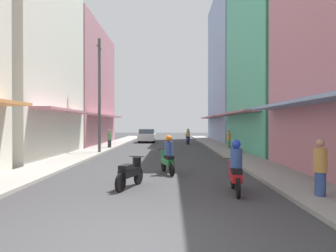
{
  "coord_description": "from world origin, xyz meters",
  "views": [
    {
      "loc": [
        0.73,
        -5.22,
        2.03
      ],
      "look_at": [
        0.46,
        21.94,
        1.83
      ],
      "focal_mm": 32.76,
      "sensor_mm": 36.0,
      "label": 1
    }
  ],
  "objects_px": {
    "motorbike_black": "(131,172)",
    "pedestrian_foreground": "(320,170)",
    "motorbike_red": "(235,169)",
    "motorbike_blue": "(188,137)",
    "parked_car": "(147,136)",
    "utility_pole": "(99,95)",
    "pedestrian_crossing": "(229,140)",
    "motorbike_green": "(168,156)",
    "pedestrian_midway": "(110,139)"
  },
  "relations": [
    {
      "from": "motorbike_black",
      "to": "pedestrian_foreground",
      "type": "relative_size",
      "value": 1.06
    },
    {
      "from": "motorbike_red",
      "to": "motorbike_blue",
      "type": "distance_m",
      "value": 21.34
    },
    {
      "from": "parked_car",
      "to": "utility_pole",
      "type": "height_order",
      "value": "utility_pole"
    },
    {
      "from": "motorbike_red",
      "to": "parked_car",
      "type": "height_order",
      "value": "motorbike_red"
    },
    {
      "from": "motorbike_red",
      "to": "motorbike_blue",
      "type": "bearing_deg",
      "value": 90.57
    },
    {
      "from": "motorbike_black",
      "to": "pedestrian_crossing",
      "type": "xyz_separation_m",
      "value": [
        5.85,
        14.56,
        0.27
      ]
    },
    {
      "from": "parked_car",
      "to": "pedestrian_foreground",
      "type": "relative_size",
      "value": 2.53
    },
    {
      "from": "motorbike_green",
      "to": "pedestrian_midway",
      "type": "bearing_deg",
      "value": 111.54
    },
    {
      "from": "motorbike_black",
      "to": "utility_pole",
      "type": "bearing_deg",
      "value": 108.01
    },
    {
      "from": "parked_car",
      "to": "motorbike_black",
      "type": "bearing_deg",
      "value": -86.75
    },
    {
      "from": "pedestrian_midway",
      "to": "utility_pole",
      "type": "bearing_deg",
      "value": -88.38
    },
    {
      "from": "motorbike_red",
      "to": "motorbike_blue",
      "type": "height_order",
      "value": "same"
    },
    {
      "from": "motorbike_green",
      "to": "motorbike_blue",
      "type": "xyz_separation_m",
      "value": [
        1.81,
        17.87,
        0.0
      ]
    },
    {
      "from": "motorbike_blue",
      "to": "pedestrian_foreground",
      "type": "distance_m",
      "value": 22.25
    },
    {
      "from": "motorbike_red",
      "to": "utility_pole",
      "type": "height_order",
      "value": "utility_pole"
    },
    {
      "from": "parked_car",
      "to": "pedestrian_foreground",
      "type": "height_order",
      "value": "pedestrian_foreground"
    },
    {
      "from": "motorbike_green",
      "to": "pedestrian_midway",
      "type": "distance_m",
      "value": 13.15
    },
    {
      "from": "motorbike_red",
      "to": "pedestrian_midway",
      "type": "distance_m",
      "value": 17.13
    },
    {
      "from": "motorbike_blue",
      "to": "utility_pole",
      "type": "distance_m",
      "value": 12.06
    },
    {
      "from": "motorbike_red",
      "to": "parked_car",
      "type": "relative_size",
      "value": 0.44
    },
    {
      "from": "motorbike_black",
      "to": "pedestrian_midway",
      "type": "bearing_deg",
      "value": 103.85
    },
    {
      "from": "motorbike_red",
      "to": "pedestrian_crossing",
      "type": "height_order",
      "value": "motorbike_red"
    },
    {
      "from": "motorbike_green",
      "to": "pedestrian_foreground",
      "type": "height_order",
      "value": "pedestrian_foreground"
    },
    {
      "from": "parked_car",
      "to": "pedestrian_crossing",
      "type": "relative_size",
      "value": 2.66
    },
    {
      "from": "motorbike_red",
      "to": "motorbike_blue",
      "type": "xyz_separation_m",
      "value": [
        -0.21,
        21.33,
        0.0
      ]
    },
    {
      "from": "motorbike_green",
      "to": "pedestrian_foreground",
      "type": "relative_size",
      "value": 1.08
    },
    {
      "from": "motorbike_green",
      "to": "motorbike_black",
      "type": "relative_size",
      "value": 1.02
    },
    {
      "from": "motorbike_green",
      "to": "utility_pole",
      "type": "relative_size",
      "value": 0.23
    },
    {
      "from": "pedestrian_foreground",
      "to": "pedestrian_crossing",
      "type": "xyz_separation_m",
      "value": [
        0.61,
        16.1,
        -0.04
      ]
    },
    {
      "from": "motorbike_red",
      "to": "pedestrian_foreground",
      "type": "bearing_deg",
      "value": -20.95
    },
    {
      "from": "pedestrian_midway",
      "to": "pedestrian_crossing",
      "type": "bearing_deg",
      "value": -2.36
    },
    {
      "from": "motorbike_black",
      "to": "utility_pole",
      "type": "height_order",
      "value": "utility_pole"
    },
    {
      "from": "parked_car",
      "to": "pedestrian_midway",
      "type": "relative_size",
      "value": 2.63
    },
    {
      "from": "motorbike_green",
      "to": "motorbike_blue",
      "type": "height_order",
      "value": "same"
    },
    {
      "from": "motorbike_green",
      "to": "utility_pole",
      "type": "xyz_separation_m",
      "value": [
        -4.72,
        8.27,
        3.28
      ]
    },
    {
      "from": "motorbike_red",
      "to": "pedestrian_midway",
      "type": "bearing_deg",
      "value": 113.57
    },
    {
      "from": "motorbike_blue",
      "to": "motorbike_green",
      "type": "bearing_deg",
      "value": -95.78
    },
    {
      "from": "motorbike_blue",
      "to": "parked_car",
      "type": "relative_size",
      "value": 0.44
    },
    {
      "from": "motorbike_black",
      "to": "pedestrian_crossing",
      "type": "distance_m",
      "value": 15.7
    },
    {
      "from": "motorbike_green",
      "to": "motorbike_black",
      "type": "distance_m",
      "value": 2.96
    },
    {
      "from": "pedestrian_foreground",
      "to": "utility_pole",
      "type": "height_order",
      "value": "utility_pole"
    },
    {
      "from": "parked_car",
      "to": "motorbike_blue",
      "type": "bearing_deg",
      "value": -37.54
    },
    {
      "from": "parked_car",
      "to": "pedestrian_crossing",
      "type": "bearing_deg",
      "value": -52.33
    },
    {
      "from": "parked_car",
      "to": "pedestrian_crossing",
      "type": "height_order",
      "value": "pedestrian_crossing"
    },
    {
      "from": "motorbike_red",
      "to": "parked_car",
      "type": "xyz_separation_m",
      "value": [
        -4.52,
        24.64,
        0.04
      ]
    },
    {
      "from": "motorbike_black",
      "to": "pedestrian_midway",
      "type": "relative_size",
      "value": 1.1
    },
    {
      "from": "pedestrian_foreground",
      "to": "utility_pole",
      "type": "bearing_deg",
      "value": 125.13
    },
    {
      "from": "motorbike_black",
      "to": "utility_pole",
      "type": "xyz_separation_m",
      "value": [
        -3.57,
        11.0,
        3.48
      ]
    },
    {
      "from": "motorbike_blue",
      "to": "parked_car",
      "type": "xyz_separation_m",
      "value": [
        -4.3,
        3.31,
        0.04
      ]
    },
    {
      "from": "motorbike_black",
      "to": "motorbike_blue",
      "type": "xyz_separation_m",
      "value": [
        2.95,
        20.6,
        0.2
      ]
    }
  ]
}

